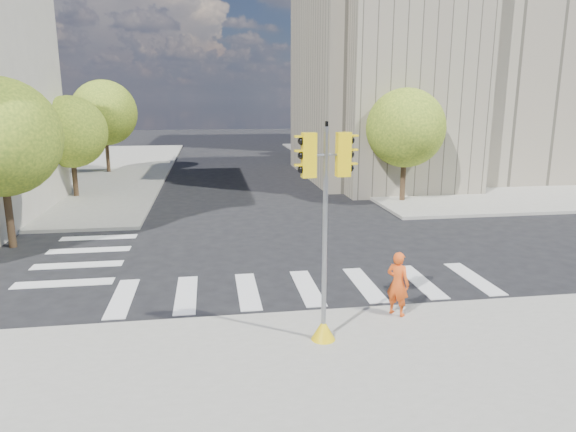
# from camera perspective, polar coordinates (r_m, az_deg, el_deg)

# --- Properties ---
(ground) EXTENTS (160.00, 160.00, 0.00)m
(ground) POSITION_cam_1_polar(r_m,az_deg,el_deg) (17.56, 1.22, -5.66)
(ground) COLOR black
(ground) RESTS_ON ground
(sidewalk_far_right) EXTENTS (28.00, 40.00, 0.15)m
(sidewalk_far_right) POSITION_cam_1_polar(r_m,az_deg,el_deg) (48.49, 19.62, 5.67)
(sidewalk_far_right) COLOR gray
(sidewalk_far_right) RESTS_ON ground
(civic_building) EXTENTS (26.00, 16.00, 19.39)m
(civic_building) POSITION_cam_1_polar(r_m,az_deg,el_deg) (40.07, 19.42, 14.63)
(civic_building) COLOR gray
(civic_building) RESTS_ON ground
(office_tower) EXTENTS (20.00, 18.00, 30.00)m
(office_tower) POSITION_cam_1_polar(r_m,az_deg,el_deg) (64.17, 15.24, 20.96)
(office_tower) COLOR #9EA0A3
(office_tower) RESTS_ON ground
(tree_lw_mid) EXTENTS (4.00, 4.00, 5.77)m
(tree_lw_mid) POSITION_cam_1_polar(r_m,az_deg,el_deg) (31.38, -23.01, 8.59)
(tree_lw_mid) COLOR #382616
(tree_lw_mid) RESTS_ON ground
(tree_lw_far) EXTENTS (4.80, 4.80, 6.95)m
(tree_lw_far) POSITION_cam_1_polar(r_m,az_deg,el_deg) (41.12, -19.74, 10.74)
(tree_lw_far) COLOR #382616
(tree_lw_far) RESTS_ON ground
(tree_re_near) EXTENTS (4.20, 4.20, 6.16)m
(tree_re_near) POSITION_cam_1_polar(r_m,az_deg,el_deg) (28.41, 12.93, 9.51)
(tree_re_near) COLOR #382616
(tree_re_near) RESTS_ON ground
(tree_re_mid) EXTENTS (4.60, 4.60, 6.66)m
(tree_re_mid) POSITION_cam_1_polar(r_m,az_deg,el_deg) (39.79, 6.55, 11.08)
(tree_re_mid) COLOR #382616
(tree_re_mid) RESTS_ON ground
(tree_re_far) EXTENTS (4.00, 4.00, 5.88)m
(tree_re_far) POSITION_cam_1_polar(r_m,az_deg,el_deg) (51.48, 2.99, 11.02)
(tree_re_far) COLOR #382616
(tree_re_far) RESTS_ON ground
(lamp_near) EXTENTS (0.35, 0.18, 8.11)m
(lamp_near) POSITION_cam_1_polar(r_m,az_deg,el_deg) (32.30, 11.20, 10.91)
(lamp_near) COLOR black
(lamp_near) RESTS_ON sidewalk_far_right
(lamp_far) EXTENTS (0.35, 0.18, 8.11)m
(lamp_far) POSITION_cam_1_polar(r_m,az_deg,el_deg) (45.72, 5.17, 11.63)
(lamp_far) COLOR black
(lamp_far) RESTS_ON sidewalk_far_right
(traffic_signal) EXTENTS (1.07, 0.56, 4.99)m
(traffic_signal) POSITION_cam_1_polar(r_m,az_deg,el_deg) (11.47, 4.09, -3.91)
(traffic_signal) COLOR #E2BB0B
(traffic_signal) RESTS_ON sidewalk_near
(photographer) EXTENTS (0.71, 0.73, 1.69)m
(photographer) POSITION_cam_1_polar(r_m,az_deg,el_deg) (13.49, 12.10, -7.35)
(photographer) COLOR #E84F15
(photographer) RESTS_ON sidewalk_near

